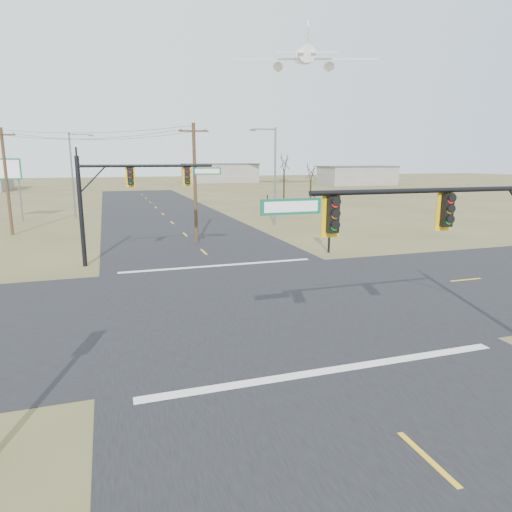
{
  "coord_description": "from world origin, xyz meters",
  "views": [
    {
      "loc": [
        -6.34,
        -19.25,
        6.46
      ],
      "look_at": [
        0.29,
        1.0,
        1.93
      ],
      "focal_mm": 32.0,
      "sensor_mm": 36.0,
      "label": 1
    }
  ],
  "objects_px": {
    "mast_arm_near": "(444,223)",
    "utility_pole_near": "(195,182)",
    "utility_pole_far": "(6,180)",
    "bare_tree_d": "(284,161)",
    "pedestal_signal_ne": "(331,211)",
    "streetlight_a": "(273,171)",
    "streetlight_c": "(74,171)",
    "highway_sign": "(4,178)",
    "bare_tree_c": "(311,172)",
    "mast_arm_far": "(132,186)"
  },
  "relations": [
    {
      "from": "streetlight_c",
      "to": "mast_arm_far",
      "type": "bearing_deg",
      "value": -87.67
    },
    {
      "from": "utility_pole_far",
      "to": "highway_sign",
      "type": "distance_m",
      "value": 10.02
    },
    {
      "from": "mast_arm_near",
      "to": "streetlight_a",
      "type": "xyz_separation_m",
      "value": [
        5.53,
        30.64,
        0.84
      ]
    },
    {
      "from": "utility_pole_far",
      "to": "streetlight_c",
      "type": "bearing_deg",
      "value": 65.76
    },
    {
      "from": "utility_pole_near",
      "to": "utility_pole_far",
      "type": "relative_size",
      "value": 1.01
    },
    {
      "from": "mast_arm_far",
      "to": "bare_tree_c",
      "type": "xyz_separation_m",
      "value": [
        23.07,
        23.76,
        0.11
      ]
    },
    {
      "from": "utility_pole_far",
      "to": "bare_tree_d",
      "type": "xyz_separation_m",
      "value": [
        32.21,
        17.18,
        1.43
      ]
    },
    {
      "from": "utility_pole_near",
      "to": "bare_tree_d",
      "type": "relative_size",
      "value": 1.19
    },
    {
      "from": "pedestal_signal_ne",
      "to": "bare_tree_d",
      "type": "bearing_deg",
      "value": 52.75
    },
    {
      "from": "utility_pole_far",
      "to": "streetlight_c",
      "type": "xyz_separation_m",
      "value": [
        4.8,
        10.66,
        0.5
      ]
    },
    {
      "from": "streetlight_c",
      "to": "bare_tree_c",
      "type": "height_order",
      "value": "streetlight_c"
    },
    {
      "from": "utility_pole_far",
      "to": "bare_tree_d",
      "type": "relative_size",
      "value": 1.19
    },
    {
      "from": "utility_pole_far",
      "to": "highway_sign",
      "type": "height_order",
      "value": "utility_pole_far"
    },
    {
      "from": "pedestal_signal_ne",
      "to": "streetlight_a",
      "type": "bearing_deg",
      "value": 65.12
    },
    {
      "from": "mast_arm_near",
      "to": "pedestal_signal_ne",
      "type": "xyz_separation_m",
      "value": [
        4.61,
        16.51,
        -1.53
      ]
    },
    {
      "from": "utility_pole_far",
      "to": "bare_tree_c",
      "type": "xyz_separation_m",
      "value": [
        32.64,
        9.1,
        0.21
      ]
    },
    {
      "from": "highway_sign",
      "to": "streetlight_c",
      "type": "relative_size",
      "value": 0.7
    },
    {
      "from": "utility_pole_far",
      "to": "bare_tree_d",
      "type": "height_order",
      "value": "utility_pole_far"
    },
    {
      "from": "highway_sign",
      "to": "bare_tree_c",
      "type": "bearing_deg",
      "value": 8.71
    },
    {
      "from": "highway_sign",
      "to": "streetlight_a",
      "type": "relative_size",
      "value": 0.69
    },
    {
      "from": "pedestal_signal_ne",
      "to": "mast_arm_near",
      "type": "bearing_deg",
      "value": -126.71
    },
    {
      "from": "mast_arm_near",
      "to": "mast_arm_far",
      "type": "relative_size",
      "value": 1.17
    },
    {
      "from": "mast_arm_near",
      "to": "bare_tree_c",
      "type": "relative_size",
      "value": 1.64
    },
    {
      "from": "pedestal_signal_ne",
      "to": "bare_tree_c",
      "type": "xyz_separation_m",
      "value": [
        9.94,
        24.82,
        1.99
      ]
    },
    {
      "from": "mast_arm_near",
      "to": "streetlight_c",
      "type": "height_order",
      "value": "streetlight_c"
    },
    {
      "from": "utility_pole_near",
      "to": "bare_tree_c",
      "type": "bearing_deg",
      "value": 45.02
    },
    {
      "from": "mast_arm_far",
      "to": "highway_sign",
      "type": "distance_m",
      "value": 27.07
    },
    {
      "from": "pedestal_signal_ne",
      "to": "highway_sign",
      "type": "height_order",
      "value": "highway_sign"
    },
    {
      "from": "utility_pole_near",
      "to": "mast_arm_near",
      "type": "bearing_deg",
      "value": -81.22
    },
    {
      "from": "mast_arm_near",
      "to": "bare_tree_c",
      "type": "bearing_deg",
      "value": 75.04
    },
    {
      "from": "bare_tree_d",
      "to": "highway_sign",
      "type": "bearing_deg",
      "value": -167.86
    },
    {
      "from": "mast_arm_near",
      "to": "utility_pole_near",
      "type": "xyz_separation_m",
      "value": [
        -3.58,
        23.19,
        0.28
      ]
    },
    {
      "from": "bare_tree_c",
      "to": "bare_tree_d",
      "type": "bearing_deg",
      "value": 93.0
    },
    {
      "from": "utility_pole_near",
      "to": "bare_tree_c",
      "type": "relative_size",
      "value": 1.45
    },
    {
      "from": "utility_pole_far",
      "to": "streetlight_c",
      "type": "relative_size",
      "value": 0.97
    },
    {
      "from": "bare_tree_d",
      "to": "pedestal_signal_ne",
      "type": "bearing_deg",
      "value": -106.13
    },
    {
      "from": "mast_arm_near",
      "to": "streetlight_c",
      "type": "xyz_separation_m",
      "value": [
        -13.3,
        42.88,
        0.75
      ]
    },
    {
      "from": "streetlight_c",
      "to": "mast_arm_near",
      "type": "bearing_deg",
      "value": -81.11
    },
    {
      "from": "bare_tree_d",
      "to": "streetlight_c",
      "type": "bearing_deg",
      "value": -166.62
    },
    {
      "from": "utility_pole_far",
      "to": "utility_pole_near",
      "type": "bearing_deg",
      "value": -31.9
    },
    {
      "from": "streetlight_a",
      "to": "bare_tree_d",
      "type": "height_order",
      "value": "streetlight_a"
    },
    {
      "from": "streetlight_a",
      "to": "bare_tree_d",
      "type": "bearing_deg",
      "value": 59.42
    },
    {
      "from": "utility_pole_near",
      "to": "mast_arm_far",
      "type": "bearing_deg",
      "value": -131.29
    },
    {
      "from": "pedestal_signal_ne",
      "to": "streetlight_a",
      "type": "height_order",
      "value": "streetlight_a"
    },
    {
      "from": "streetlight_c",
      "to": "bare_tree_d",
      "type": "bearing_deg",
      "value": 5.03
    },
    {
      "from": "mast_arm_far",
      "to": "streetlight_a",
      "type": "xyz_separation_m",
      "value": [
        14.06,
        13.08,
        0.48
      ]
    },
    {
      "from": "utility_pole_far",
      "to": "highway_sign",
      "type": "xyz_separation_m",
      "value": [
        -1.95,
        9.83,
        -0.13
      ]
    },
    {
      "from": "mast_arm_near",
      "to": "bare_tree_d",
      "type": "bearing_deg",
      "value": 78.48
    },
    {
      "from": "bare_tree_c",
      "to": "mast_arm_near",
      "type": "bearing_deg",
      "value": -109.39
    },
    {
      "from": "mast_arm_far",
      "to": "bare_tree_c",
      "type": "bearing_deg",
      "value": 61.64
    }
  ]
}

